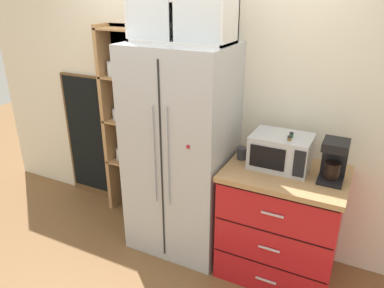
{
  "coord_description": "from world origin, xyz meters",
  "views": [
    {
      "loc": [
        1.37,
        -2.51,
        2.2
      ],
      "look_at": [
        0.1,
        0.02,
        1.0
      ],
      "focal_mm": 34.57,
      "sensor_mm": 36.0,
      "label": 1
    }
  ],
  "objects_px": {
    "microwave": "(281,151)",
    "coffee_maker": "(334,160)",
    "bottle_amber": "(287,157)",
    "bottle_green": "(289,153)",
    "mug_navy": "(289,163)",
    "chalkboard_menu": "(90,138)",
    "mug_charcoal": "(242,153)",
    "refrigerator": "(182,152)"
  },
  "relations": [
    {
      "from": "bottle_amber",
      "to": "refrigerator",
      "type": "bearing_deg",
      "value": 178.55
    },
    {
      "from": "refrigerator",
      "to": "bottle_green",
      "type": "relative_size",
      "value": 6.09
    },
    {
      "from": "chalkboard_menu",
      "to": "bottle_green",
      "type": "bearing_deg",
      "value": -6.87
    },
    {
      "from": "bottle_green",
      "to": "bottle_amber",
      "type": "bearing_deg",
      "value": -90.0
    },
    {
      "from": "mug_charcoal",
      "to": "mug_navy",
      "type": "bearing_deg",
      "value": 0.62
    },
    {
      "from": "mug_charcoal",
      "to": "bottle_amber",
      "type": "bearing_deg",
      "value": -11.96
    },
    {
      "from": "microwave",
      "to": "bottle_amber",
      "type": "bearing_deg",
      "value": -48.18
    },
    {
      "from": "coffee_maker",
      "to": "refrigerator",
      "type": "bearing_deg",
      "value": -179.53
    },
    {
      "from": "coffee_maker",
      "to": "mug_navy",
      "type": "distance_m",
      "value": 0.34
    },
    {
      "from": "mug_charcoal",
      "to": "mug_navy",
      "type": "distance_m",
      "value": 0.37
    },
    {
      "from": "mug_charcoal",
      "to": "mug_navy",
      "type": "relative_size",
      "value": 1.06
    },
    {
      "from": "microwave",
      "to": "mug_charcoal",
      "type": "distance_m",
      "value": 0.32
    },
    {
      "from": "coffee_maker",
      "to": "microwave",
      "type": "bearing_deg",
      "value": 173.76
    },
    {
      "from": "bottle_amber",
      "to": "mug_navy",
      "type": "bearing_deg",
      "value": 88.45
    },
    {
      "from": "microwave",
      "to": "chalkboard_menu",
      "type": "xyz_separation_m",
      "value": [
        -2.13,
        0.25,
        -0.36
      ]
    },
    {
      "from": "refrigerator",
      "to": "mug_charcoal",
      "type": "bearing_deg",
      "value": 6.15
    },
    {
      "from": "refrigerator",
      "to": "coffee_maker",
      "type": "distance_m",
      "value": 1.22
    },
    {
      "from": "mug_navy",
      "to": "bottle_amber",
      "type": "relative_size",
      "value": 0.36
    },
    {
      "from": "mug_navy",
      "to": "chalkboard_menu",
      "type": "height_order",
      "value": "chalkboard_menu"
    },
    {
      "from": "bottle_amber",
      "to": "chalkboard_menu",
      "type": "distance_m",
      "value": 2.25
    },
    {
      "from": "coffee_maker",
      "to": "bottle_green",
      "type": "xyz_separation_m",
      "value": [
        -0.32,
        0.03,
        -0.02
      ]
    },
    {
      "from": "chalkboard_menu",
      "to": "refrigerator",
      "type": "bearing_deg",
      "value": -13.14
    },
    {
      "from": "coffee_maker",
      "to": "bottle_green",
      "type": "height_order",
      "value": "coffee_maker"
    },
    {
      "from": "microwave",
      "to": "coffee_maker",
      "type": "bearing_deg",
      "value": -6.24
    },
    {
      "from": "mug_navy",
      "to": "bottle_amber",
      "type": "bearing_deg",
      "value": -91.55
    },
    {
      "from": "mug_charcoal",
      "to": "bottle_amber",
      "type": "height_order",
      "value": "bottle_amber"
    },
    {
      "from": "microwave",
      "to": "bottle_green",
      "type": "relative_size",
      "value": 1.47
    },
    {
      "from": "bottle_green",
      "to": "mug_navy",
      "type": "bearing_deg",
      "value": 83.81
    },
    {
      "from": "mug_navy",
      "to": "bottle_amber",
      "type": "distance_m",
      "value": 0.12
    },
    {
      "from": "mug_charcoal",
      "to": "chalkboard_menu",
      "type": "relative_size",
      "value": 0.08
    },
    {
      "from": "refrigerator",
      "to": "microwave",
      "type": "xyz_separation_m",
      "value": [
        0.83,
        0.05,
        0.15
      ]
    },
    {
      "from": "coffee_maker",
      "to": "mug_navy",
      "type": "relative_size",
      "value": 2.92
    },
    {
      "from": "microwave",
      "to": "coffee_maker",
      "type": "height_order",
      "value": "coffee_maker"
    },
    {
      "from": "microwave",
      "to": "coffee_maker",
      "type": "xyz_separation_m",
      "value": [
        0.38,
        -0.04,
        0.03
      ]
    },
    {
      "from": "bottle_green",
      "to": "chalkboard_menu",
      "type": "xyz_separation_m",
      "value": [
        -2.2,
        0.26,
        -0.37
      ]
    },
    {
      "from": "coffee_maker",
      "to": "bottle_amber",
      "type": "distance_m",
      "value": 0.32
    },
    {
      "from": "mug_charcoal",
      "to": "bottle_green",
      "type": "xyz_separation_m",
      "value": [
        0.37,
        -0.02,
        0.08
      ]
    },
    {
      "from": "refrigerator",
      "to": "mug_navy",
      "type": "xyz_separation_m",
      "value": [
        0.9,
        0.06,
        0.06
      ]
    },
    {
      "from": "coffee_maker",
      "to": "bottle_green",
      "type": "distance_m",
      "value": 0.32
    },
    {
      "from": "mug_navy",
      "to": "chalkboard_menu",
      "type": "bearing_deg",
      "value": 173.67
    },
    {
      "from": "bottle_green",
      "to": "chalkboard_menu",
      "type": "height_order",
      "value": "chalkboard_menu"
    },
    {
      "from": "bottle_amber",
      "to": "chalkboard_menu",
      "type": "height_order",
      "value": "chalkboard_menu"
    }
  ]
}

